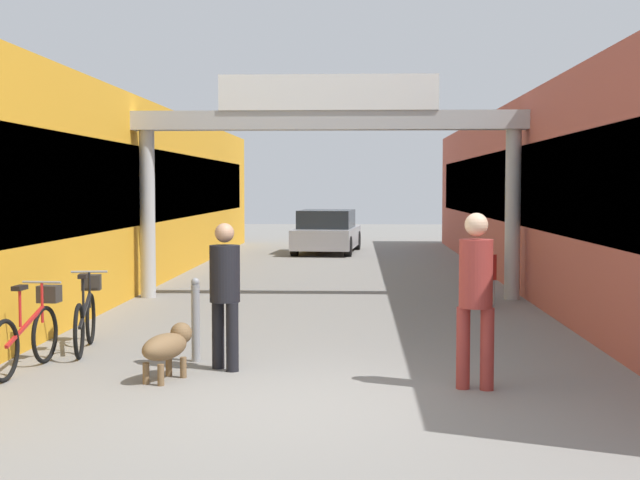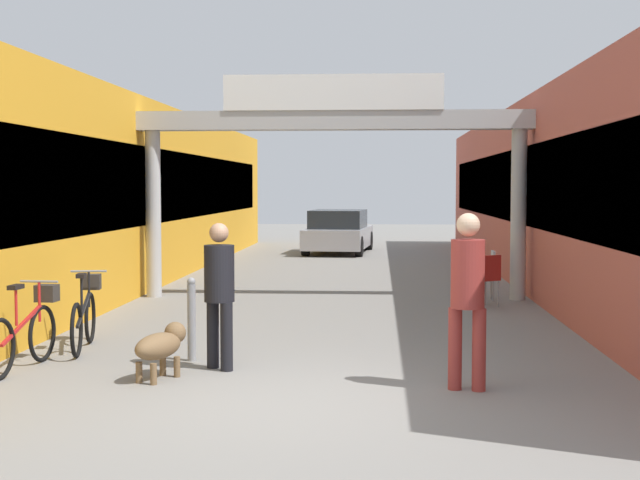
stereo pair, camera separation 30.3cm
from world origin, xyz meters
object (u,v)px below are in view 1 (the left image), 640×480
object	(u,v)px
cafe_chair_red_nearer	(483,275)
parked_car_silver	(327,232)
dog_on_leash	(168,346)
pedestrian_companion	(476,288)
bollard_post_metal	(196,319)
cafe_chair_aluminium_farther	(482,270)
bicycle_red_nearest	(30,332)
bicycle_black_second	(86,315)
pedestrian_with_dog	(225,286)

from	to	relation	value
cafe_chair_red_nearer	parked_car_silver	distance (m)	12.56
dog_on_leash	pedestrian_companion	bearing A→B (deg)	-5.65
pedestrian_companion	bollard_post_metal	size ratio (longest dim) A/B	1.81
bollard_post_metal	cafe_chair_aluminium_farther	world-z (taller)	bollard_post_metal
parked_car_silver	cafe_chair_aluminium_farther	bearing A→B (deg)	-74.03
bicycle_red_nearest	parked_car_silver	size ratio (longest dim) A/B	0.41
bicycle_black_second	parked_car_silver	world-z (taller)	parked_car_silver
dog_on_leash	bicycle_red_nearest	world-z (taller)	bicycle_red_nearest
dog_on_leash	bicycle_red_nearest	distance (m)	1.71
pedestrian_with_dog	cafe_chair_red_nearer	bearing A→B (deg)	56.41
bicycle_black_second	cafe_chair_red_nearer	xyz separation A→B (m)	(5.57, 4.32, 0.10)
pedestrian_with_dog	bollard_post_metal	xyz separation A→B (m)	(-0.42, 0.47, -0.44)
bollard_post_metal	dog_on_leash	bearing A→B (deg)	-96.41
cafe_chair_aluminium_farther	bicycle_red_nearest	bearing A→B (deg)	-132.25
bicycle_black_second	bollard_post_metal	distance (m)	1.67
bicycle_red_nearest	bicycle_black_second	bearing A→B (deg)	78.98
bicycle_black_second	bollard_post_metal	bearing A→B (deg)	-24.59
pedestrian_with_dog	bicycle_red_nearest	world-z (taller)	pedestrian_with_dog
pedestrian_with_dog	bollard_post_metal	bearing A→B (deg)	131.84
pedestrian_companion	bollard_post_metal	xyz separation A→B (m)	(-3.09, 1.32, -0.53)
cafe_chair_aluminium_farther	bicycle_black_second	bearing A→B (deg)	-137.21
dog_on_leash	pedestrian_with_dog	bearing A→B (deg)	45.19
bicycle_black_second	cafe_chair_red_nearer	distance (m)	7.05
bollard_post_metal	cafe_chair_aluminium_farther	distance (m)	7.27
bicycle_black_second	cafe_chair_red_nearer	world-z (taller)	bicycle_black_second
pedestrian_with_dog	dog_on_leash	size ratio (longest dim) A/B	1.99
bicycle_red_nearest	bollard_post_metal	world-z (taller)	bollard_post_metal
pedestrian_companion	bicycle_black_second	bearing A→B (deg)	156.41
bicycle_black_second	cafe_chair_red_nearer	bearing A→B (deg)	37.75
parked_car_silver	cafe_chair_red_nearer	bearing A→B (deg)	-75.73
parked_car_silver	pedestrian_companion	bearing A→B (deg)	-83.42
bollard_post_metal	parked_car_silver	distance (m)	17.21
pedestrian_companion	dog_on_leash	size ratio (longest dim) A/B	2.16
pedestrian_companion	parked_car_silver	size ratio (longest dim) A/B	0.43
bicycle_black_second	cafe_chair_aluminium_farther	distance (m)	7.75
bollard_post_metal	cafe_chair_red_nearer	bearing A→B (deg)	51.00
cafe_chair_red_nearer	dog_on_leash	bearing A→B (deg)	-124.74
pedestrian_companion	cafe_chair_red_nearer	bearing A→B (deg)	81.34
pedestrian_with_dog	bicycle_red_nearest	bearing A→B (deg)	-177.14
bicycle_black_second	parked_car_silver	size ratio (longest dim) A/B	0.40
dog_on_leash	bollard_post_metal	distance (m)	1.02
dog_on_leash	cafe_chair_red_nearer	size ratio (longest dim) A/B	0.93
dog_on_leash	parked_car_silver	bearing A→B (deg)	86.63
pedestrian_with_dog	parked_car_silver	bearing A→B (deg)	88.24
cafe_chair_red_nearer	parked_car_silver	bearing A→B (deg)	104.27
bicycle_black_second	bollard_post_metal	world-z (taller)	bollard_post_metal
cafe_chair_red_nearer	cafe_chair_aluminium_farther	xyz separation A→B (m)	(0.12, 0.95, 0.00)
parked_car_silver	bicycle_red_nearest	bearing A→B (deg)	-98.72
bollard_post_metal	cafe_chair_aluminium_farther	xyz separation A→B (m)	(4.17, 5.96, 0.04)
bicycle_black_second	parked_car_silver	bearing A→B (deg)	81.46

